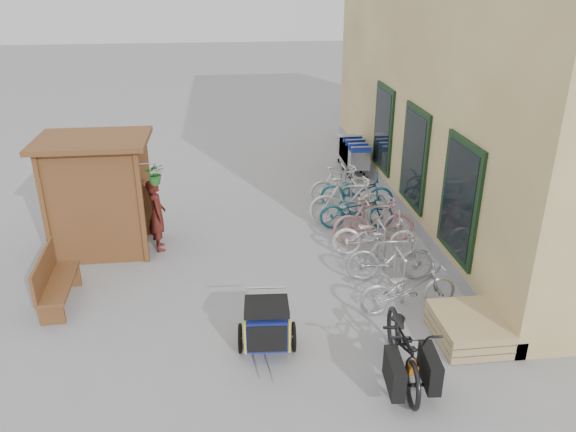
{
  "coord_description": "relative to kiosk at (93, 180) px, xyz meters",
  "views": [
    {
      "loc": [
        -0.67,
        -8.36,
        5.33
      ],
      "look_at": [
        0.5,
        1.5,
        1.0
      ],
      "focal_mm": 35.0,
      "sensor_mm": 36.0,
      "label": 1
    }
  ],
  "objects": [
    {
      "name": "bike_5",
      "position": [
        5.38,
        0.77,
        -1.0
      ],
      "size": [
        1.84,
        0.54,
        1.1
      ],
      "primitive_type": "imported",
      "rotation": [
        0.0,
        0.0,
        1.58
      ],
      "color": "white",
      "rests_on": "ground"
    },
    {
      "name": "kiosk",
      "position": [
        0.0,
        0.0,
        0.0
      ],
      "size": [
        2.49,
        1.65,
        2.4
      ],
      "color": "brown",
      "rests_on": "ground"
    },
    {
      "name": "person_kiosk",
      "position": [
        1.18,
        -0.06,
        -0.79
      ],
      "size": [
        0.48,
        0.63,
        1.53
      ],
      "primitive_type": "imported",
      "rotation": [
        0.0,
        0.0,
        1.8
      ],
      "color": "maroon",
      "rests_on": "ground"
    },
    {
      "name": "child_trailer",
      "position": [
        3.13,
        -3.75,
        -1.07
      ],
      "size": [
        0.9,
        1.5,
        0.87
      ],
      "rotation": [
        0.0,
        0.0,
        -0.06
      ],
      "color": "navy",
      "rests_on": "ground"
    },
    {
      "name": "cargo_bike",
      "position": [
        5.0,
        -4.58,
        -1.04
      ],
      "size": [
        0.85,
        2.01,
        1.03
      ],
      "rotation": [
        0.0,
        0.0,
        -0.08
      ],
      "color": "black",
      "rests_on": "ground"
    },
    {
      "name": "pallet_stack",
      "position": [
        6.28,
        -3.87,
        -1.34
      ],
      "size": [
        1.0,
        1.2,
        0.4
      ],
      "color": "tan",
      "rests_on": "ground"
    },
    {
      "name": "building",
      "position": [
        9.77,
        2.03,
        1.94
      ],
      "size": [
        6.07,
        13.0,
        7.0
      ],
      "color": "#DFC680",
      "rests_on": "ground"
    },
    {
      "name": "bike_3",
      "position": [
        5.67,
        -0.35,
        -1.03
      ],
      "size": [
        1.77,
        0.57,
        1.05
      ],
      "primitive_type": "imported",
      "rotation": [
        0.0,
        0.0,
        1.53
      ],
      "color": "#C88188",
      "rests_on": "ground"
    },
    {
      "name": "bike_7",
      "position": [
        5.44,
        2.04,
        -1.07
      ],
      "size": [
        1.65,
        0.74,
        0.96
      ],
      "primitive_type": "imported",
      "rotation": [
        0.0,
        0.0,
        1.76
      ],
      "color": "white",
      "rests_on": "ground"
    },
    {
      "name": "bike_1",
      "position": [
        5.58,
        -1.91,
        -1.06
      ],
      "size": [
        1.68,
        0.59,
        0.99
      ],
      "primitive_type": "imported",
      "rotation": [
        0.0,
        0.0,
        1.5
      ],
      "color": "#9E9DA2",
      "rests_on": "ground"
    },
    {
      "name": "bike_2",
      "position": [
        5.57,
        -0.89,
        -1.1
      ],
      "size": [
        1.82,
        0.92,
        0.91
      ],
      "primitive_type": "imported",
      "rotation": [
        0.0,
        0.0,
        1.38
      ],
      "color": "white",
      "rests_on": "ground"
    },
    {
      "name": "bench",
      "position": [
        -0.4,
        -2.06,
        -1.06
      ],
      "size": [
        0.53,
        1.54,
        0.96
      ],
      "rotation": [
        0.0,
        0.0,
        0.05
      ],
      "color": "brown",
      "rests_on": "ground"
    },
    {
      "name": "bike_rack",
      "position": [
        5.58,
        -0.07,
        -1.04
      ],
      "size": [
        0.05,
        5.35,
        0.86
      ],
      "color": "#A5A8AD",
      "rests_on": "ground"
    },
    {
      "name": "shopping_carts",
      "position": [
        6.28,
        4.3,
        -0.95
      ],
      "size": [
        0.58,
        1.95,
        1.04
      ],
      "color": "silver",
      "rests_on": "ground"
    },
    {
      "name": "bike_4",
      "position": [
        5.5,
        0.46,
        -1.11
      ],
      "size": [
        1.72,
        0.72,
        0.88
      ],
      "primitive_type": "imported",
      "rotation": [
        0.0,
        0.0,
        1.49
      ],
      "color": "#1B586D",
      "rests_on": "ground"
    },
    {
      "name": "bike_6",
      "position": [
        5.75,
        1.56,
        -1.09
      ],
      "size": [
        1.85,
        1.01,
        0.92
      ],
      "primitive_type": "imported",
      "rotation": [
        0.0,
        0.0,
        1.34
      ],
      "color": "#1B586D",
      "rests_on": "ground"
    },
    {
      "name": "ground",
      "position": [
        3.28,
        -2.47,
        -1.55
      ],
      "size": [
        80.0,
        80.0,
        0.0
      ],
      "primitive_type": "plane",
      "color": "gray"
    },
    {
      "name": "bike_0",
      "position": [
        5.59,
        -2.95,
        -1.1
      ],
      "size": [
        1.79,
        0.8,
        0.91
      ],
      "primitive_type": "imported",
      "rotation": [
        0.0,
        0.0,
        1.68
      ],
      "color": "#9E9DA2",
      "rests_on": "ground"
    }
  ]
}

